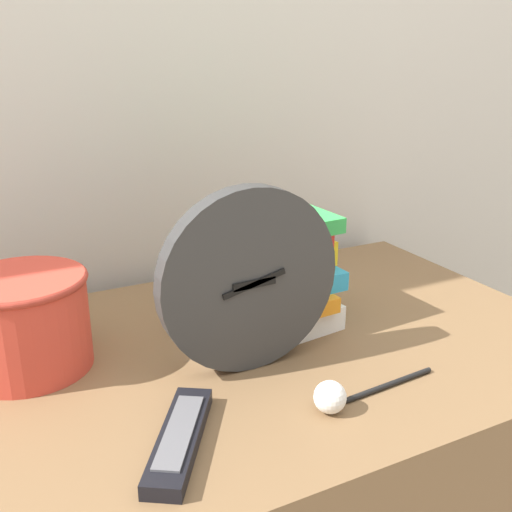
% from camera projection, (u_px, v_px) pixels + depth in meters
% --- Properties ---
extents(wall_back, '(6.00, 0.04, 2.40)m').
position_uv_depth(wall_back, '(133.00, 55.00, 1.15)').
color(wall_back, beige).
rests_on(wall_back, ground_plane).
extents(desk_clock, '(0.28, 0.03, 0.28)m').
position_uv_depth(desk_clock, '(250.00, 280.00, 0.87)').
color(desk_clock, '#333333').
rests_on(desk_clock, desk).
extents(book_stack, '(0.26, 0.20, 0.20)m').
position_uv_depth(book_stack, '(265.00, 278.00, 1.01)').
color(book_stack, white).
rests_on(book_stack, desk).
extents(basket, '(0.19, 0.19, 0.15)m').
position_uv_depth(basket, '(24.00, 320.00, 0.88)').
color(basket, '#C63D2D').
rests_on(basket, desk).
extents(tv_remote, '(0.15, 0.19, 0.02)m').
position_uv_depth(tv_remote, '(180.00, 438.00, 0.73)').
color(tv_remote, black).
rests_on(tv_remote, desk).
extents(crumpled_paper_ball, '(0.04, 0.04, 0.04)m').
position_uv_depth(crumpled_paper_ball, '(330.00, 397.00, 0.79)').
color(crumpled_paper_ball, white).
rests_on(crumpled_paper_ball, desk).
extents(pen, '(0.16, 0.02, 0.01)m').
position_uv_depth(pen, '(389.00, 385.00, 0.85)').
color(pen, black).
rests_on(pen, desk).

